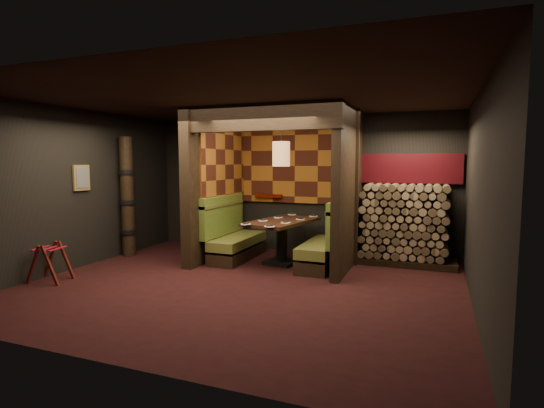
{
  "coord_description": "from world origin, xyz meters",
  "views": [
    {
      "loc": [
        2.75,
        -5.77,
        1.91
      ],
      "look_at": [
        0.0,
        1.3,
        1.15
      ],
      "focal_mm": 28.0,
      "sensor_mm": 36.0,
      "label": 1
    }
  ],
  "objects_px": {
    "luggage_rack": "(50,261)",
    "firewood_stack": "(408,225)",
    "booth_bench_left": "(233,238)",
    "dining_table": "(282,233)",
    "totem_column": "(127,198)",
    "pendant_lamp": "(281,154)",
    "booth_bench_right": "(327,245)"
  },
  "relations": [
    {
      "from": "luggage_rack",
      "to": "firewood_stack",
      "type": "relative_size",
      "value": 0.39
    },
    {
      "from": "booth_bench_left",
      "to": "dining_table",
      "type": "height_order",
      "value": "booth_bench_left"
    },
    {
      "from": "totem_column",
      "to": "firewood_stack",
      "type": "height_order",
      "value": "totem_column"
    },
    {
      "from": "dining_table",
      "to": "luggage_rack",
      "type": "bearing_deg",
      "value": -141.34
    },
    {
      "from": "booth_bench_left",
      "to": "dining_table",
      "type": "bearing_deg",
      "value": -3.67
    },
    {
      "from": "pendant_lamp",
      "to": "booth_bench_right",
      "type": "bearing_deg",
      "value": 7.92
    },
    {
      "from": "pendant_lamp",
      "to": "dining_table",
      "type": "bearing_deg",
      "value": 90.0
    },
    {
      "from": "booth_bench_right",
      "to": "pendant_lamp",
      "type": "xyz_separation_m",
      "value": [
        -0.84,
        -0.12,
        1.65
      ]
    },
    {
      "from": "dining_table",
      "to": "luggage_rack",
      "type": "height_order",
      "value": "dining_table"
    },
    {
      "from": "booth_bench_left",
      "to": "dining_table",
      "type": "xyz_separation_m",
      "value": [
        1.05,
        -0.07,
        0.19
      ]
    },
    {
      "from": "luggage_rack",
      "to": "firewood_stack",
      "type": "distance_m",
      "value": 6.17
    },
    {
      "from": "dining_table",
      "to": "pendant_lamp",
      "type": "distance_m",
      "value": 1.46
    },
    {
      "from": "firewood_stack",
      "to": "dining_table",
      "type": "bearing_deg",
      "value": -160.74
    },
    {
      "from": "booth_bench_right",
      "to": "totem_column",
      "type": "xyz_separation_m",
      "value": [
        -3.98,
        -0.55,
        0.79
      ]
    },
    {
      "from": "luggage_rack",
      "to": "totem_column",
      "type": "xyz_separation_m",
      "value": [
        -0.08,
        1.96,
        0.86
      ]
    },
    {
      "from": "booth_bench_right",
      "to": "dining_table",
      "type": "height_order",
      "value": "booth_bench_right"
    },
    {
      "from": "totem_column",
      "to": "pendant_lamp",
      "type": "bearing_deg",
      "value": 7.85
    },
    {
      "from": "booth_bench_right",
      "to": "firewood_stack",
      "type": "relative_size",
      "value": 0.92
    },
    {
      "from": "booth_bench_right",
      "to": "firewood_stack",
      "type": "xyz_separation_m",
      "value": [
        1.35,
        0.7,
        0.35
      ]
    },
    {
      "from": "dining_table",
      "to": "firewood_stack",
      "type": "distance_m",
      "value": 2.33
    },
    {
      "from": "booth_bench_left",
      "to": "luggage_rack",
      "type": "height_order",
      "value": "booth_bench_left"
    },
    {
      "from": "firewood_stack",
      "to": "pendant_lamp",
      "type": "bearing_deg",
      "value": -159.59
    },
    {
      "from": "booth_bench_right",
      "to": "luggage_rack",
      "type": "height_order",
      "value": "booth_bench_right"
    },
    {
      "from": "totem_column",
      "to": "dining_table",
      "type": "bearing_deg",
      "value": 8.74
    },
    {
      "from": "booth_bench_left",
      "to": "dining_table",
      "type": "relative_size",
      "value": 0.94
    },
    {
      "from": "booth_bench_left",
      "to": "luggage_rack",
      "type": "distance_m",
      "value": 3.22
    },
    {
      "from": "luggage_rack",
      "to": "booth_bench_right",
      "type": "bearing_deg",
      "value": 32.79
    },
    {
      "from": "pendant_lamp",
      "to": "booth_bench_left",
      "type": "bearing_deg",
      "value": 173.63
    },
    {
      "from": "pendant_lamp",
      "to": "firewood_stack",
      "type": "height_order",
      "value": "pendant_lamp"
    },
    {
      "from": "booth_bench_left",
      "to": "luggage_rack",
      "type": "bearing_deg",
      "value": -128.62
    },
    {
      "from": "dining_table",
      "to": "pendant_lamp",
      "type": "xyz_separation_m",
      "value": [
        0.0,
        -0.05,
        1.46
      ]
    },
    {
      "from": "totem_column",
      "to": "firewood_stack",
      "type": "relative_size",
      "value": 1.39
    }
  ]
}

